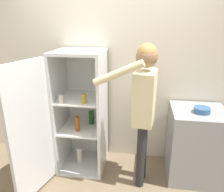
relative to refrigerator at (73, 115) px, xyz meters
name	(u,v)px	position (x,y,z in m)	size (l,w,h in m)	color
wall_back	(115,73)	(0.49, 0.45, 0.47)	(7.00, 0.06, 2.55)	beige
refrigerator	(73,115)	(0.00, 0.00, 0.00)	(0.82, 1.22, 1.63)	silver
person	(144,98)	(0.90, -0.15, 0.33)	(0.70, 0.53, 1.75)	#262628
counter	(195,144)	(1.59, 0.08, -0.34)	(0.67, 0.64, 0.93)	gray
bowl	(202,110)	(1.59, 0.01, 0.16)	(0.19, 0.19, 0.06)	#335B8E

